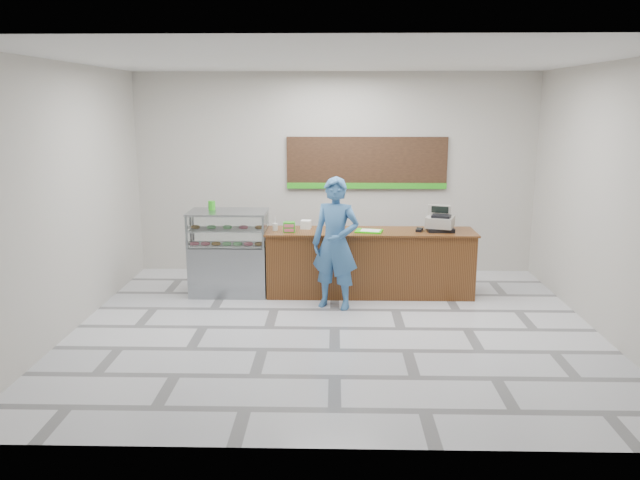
{
  "coord_description": "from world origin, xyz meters",
  "views": [
    {
      "loc": [
        -0.01,
        -7.96,
        2.99
      ],
      "look_at": [
        -0.22,
        0.9,
        1.02
      ],
      "focal_mm": 35.0,
      "sensor_mm": 36.0,
      "label": 1
    }
  ],
  "objects_px": {
    "serving_tray": "(369,231)",
    "cash_register": "(440,221)",
    "display_case": "(229,252)",
    "customer": "(336,243)",
    "sales_counter": "(370,263)"
  },
  "relations": [
    {
      "from": "sales_counter",
      "to": "display_case",
      "type": "relative_size",
      "value": 2.45
    },
    {
      "from": "serving_tray",
      "to": "cash_register",
      "type": "bearing_deg",
      "value": 18.94
    },
    {
      "from": "serving_tray",
      "to": "customer",
      "type": "height_order",
      "value": "customer"
    },
    {
      "from": "sales_counter",
      "to": "serving_tray",
      "type": "distance_m",
      "value": 0.53
    },
    {
      "from": "sales_counter",
      "to": "serving_tray",
      "type": "bearing_deg",
      "value": -107.11
    },
    {
      "from": "sales_counter",
      "to": "display_case",
      "type": "xyz_separation_m",
      "value": [
        -2.22,
        -0.0,
        0.16
      ]
    },
    {
      "from": "display_case",
      "to": "cash_register",
      "type": "height_order",
      "value": "cash_register"
    },
    {
      "from": "cash_register",
      "to": "customer",
      "type": "distance_m",
      "value": 1.78
    },
    {
      "from": "display_case",
      "to": "customer",
      "type": "height_order",
      "value": "customer"
    },
    {
      "from": "cash_register",
      "to": "serving_tray",
      "type": "height_order",
      "value": "cash_register"
    },
    {
      "from": "display_case",
      "to": "cash_register",
      "type": "distance_m",
      "value": 3.34
    },
    {
      "from": "display_case",
      "to": "serving_tray",
      "type": "xyz_separation_m",
      "value": [
        2.2,
        -0.08,
        0.37
      ]
    },
    {
      "from": "sales_counter",
      "to": "customer",
      "type": "xyz_separation_m",
      "value": [
        -0.54,
        -0.65,
        0.45
      ]
    },
    {
      "from": "cash_register",
      "to": "customer",
      "type": "xyz_separation_m",
      "value": [
        -1.62,
        -0.69,
        -0.2
      ]
    },
    {
      "from": "cash_register",
      "to": "customer",
      "type": "bearing_deg",
      "value": -138.62
    }
  ]
}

